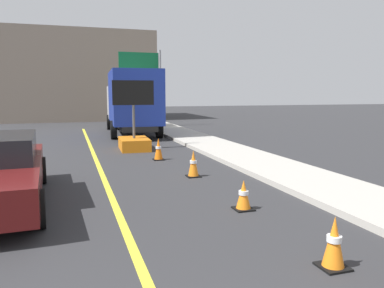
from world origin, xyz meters
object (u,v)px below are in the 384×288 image
arrow_board_trailer (134,137)px  traffic_cone_far_lane (193,164)px  traffic_cone_mid_lane (244,195)px  traffic_cone_curbside (158,149)px  highway_guide_sign (148,74)px  box_truck (132,101)px  traffic_cone_near_sign (334,243)px

arrow_board_trailer → traffic_cone_far_lane: size_ratio=3.80×
traffic_cone_mid_lane → traffic_cone_curbside: 5.88m
highway_guide_sign → traffic_cone_far_lane: bearing=-97.1°
box_truck → arrow_board_trailer: bearing=-98.4°
traffic_cone_far_lane → traffic_cone_curbside: size_ratio=0.96×
traffic_cone_mid_lane → traffic_cone_near_sign: bearing=-89.4°
box_truck → traffic_cone_mid_lane: size_ratio=13.68×
traffic_cone_curbside → box_truck: bearing=86.8°
highway_guide_sign → traffic_cone_curbside: bearing=-100.0°
traffic_cone_mid_lane → traffic_cone_far_lane: bearing=90.3°
highway_guide_sign → traffic_cone_far_lane: size_ratio=7.04×
arrow_board_trailer → box_truck: 5.97m
arrow_board_trailer → highway_guide_sign: highway_guide_sign is taller
traffic_cone_far_lane → traffic_cone_curbside: (-0.31, 2.81, 0.01)m
box_truck → traffic_cone_curbside: bearing=-93.2°
box_truck → traffic_cone_far_lane: (-0.15, -11.16, -1.45)m
traffic_cone_near_sign → traffic_cone_curbside: size_ratio=0.93×
traffic_cone_mid_lane → traffic_cone_curbside: (-0.33, 5.87, 0.08)m
box_truck → traffic_cone_curbside: box_truck is taller
traffic_cone_near_sign → box_truck: bearing=89.6°
arrow_board_trailer → traffic_cone_curbside: (0.39, -2.60, -0.12)m
arrow_board_trailer → traffic_cone_mid_lane: arrow_board_trailer is taller
highway_guide_sign → traffic_cone_near_sign: highway_guide_sign is taller
traffic_cone_mid_lane → box_truck: bearing=89.5°
arrow_board_trailer → box_truck: bearing=81.6°
highway_guide_sign → traffic_cone_far_lane: 15.96m
traffic_cone_far_lane → traffic_cone_mid_lane: bearing=-89.7°
arrow_board_trailer → traffic_cone_mid_lane: (0.72, -8.46, -0.20)m
traffic_cone_mid_lane → traffic_cone_curbside: traffic_cone_curbside is taller
highway_guide_sign → traffic_cone_curbside: highway_guide_sign is taller
traffic_cone_near_sign → traffic_cone_far_lane: 5.67m
box_truck → traffic_cone_mid_lane: bearing=-90.5°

